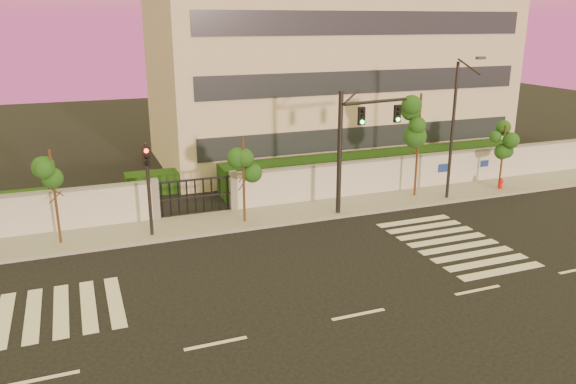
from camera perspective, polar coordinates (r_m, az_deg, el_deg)
name	(u,v)px	position (r m, az deg, el deg)	size (l,w,h in m)	color
ground	(358,315)	(19.79, 7.17, -12.25)	(120.00, 120.00, 0.00)	black
sidewalk	(261,217)	(28.59, -2.77, -2.53)	(60.00, 3.00, 0.15)	gray
perimeter_wall	(254,190)	(29.67, -3.52, 0.21)	(60.00, 0.36, 2.20)	silver
hedge_row	(257,179)	(32.55, -3.21, 1.28)	(41.00, 4.25, 1.80)	#163710
institutional_building	(328,71)	(41.12, 4.09, 12.12)	(24.40, 12.40, 12.25)	beige
road_markings	(277,277)	(22.24, -1.09, -8.62)	(57.00, 7.62, 0.02)	silver
street_tree_c	(53,176)	(26.20, -22.76, 1.54)	(1.45, 1.15, 4.40)	#382314
street_tree_d	(244,161)	(26.97, -4.54, 3.20)	(1.48, 1.18, 4.37)	#382314
street_tree_e	(420,122)	(31.70, 13.22, 6.94)	(1.64, 1.31, 5.89)	#382314
street_tree_f	(504,142)	(35.06, 21.09, 4.72)	(1.42, 1.13, 3.87)	#382314
traffic_signal_main	(355,137)	(28.41, 6.77, 5.53)	(4.02, 0.81, 6.38)	black
traffic_signal_secondary	(148,179)	(25.94, -14.03, 1.31)	(0.35, 0.34, 4.47)	black
streetlight_east	(455,125)	(31.57, 16.59, 6.57)	(0.47, 1.91, 7.94)	black
fire_hydrant	(501,185)	(35.29, 20.78, 0.72)	(0.32, 0.30, 0.80)	red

